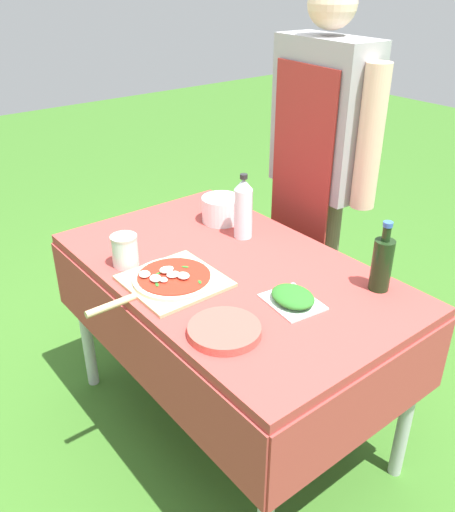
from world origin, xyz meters
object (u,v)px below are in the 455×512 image
sauce_jar (125,252)px  herb_container (293,297)px  water_bottle (243,208)px  person_cook (319,155)px  prep_table (230,290)px  mixing_tub (221,209)px  plate_stack (224,330)px  pizza_on_peel (171,280)px  oil_bottle (382,263)px

sauce_jar → herb_container: bearing=28.1°
water_bottle → herb_container: (0.47, -0.18, -0.10)m
water_bottle → person_cook: bearing=95.4°
prep_table → herb_container: herb_container is taller
mixing_tub → sauce_jar: 0.51m
plate_stack → mixing_tub: bearing=142.8°
water_bottle → herb_container: size_ratio=1.30×
water_bottle → sauce_jar: 0.49m
person_cook → sauce_jar: (-0.04, -0.95, -0.18)m
prep_table → herb_container: (0.31, 0.01, 0.12)m
pizza_on_peel → herb_container: bearing=34.8°
prep_table → sauce_jar: sauce_jar is taller
prep_table → water_bottle: 0.34m
pizza_on_peel → herb_container: 0.42m
prep_table → sauce_jar: size_ratio=11.40×
prep_table → plate_stack: (0.30, -0.26, 0.11)m
pizza_on_peel → prep_table: bearing=80.9°
water_bottle → prep_table: bearing=-50.3°
sauce_jar → prep_table: bearing=48.7°
prep_table → herb_container: 0.33m
mixing_tub → sauce_jar: sauce_jar is taller
prep_table → water_bottle: water_bottle is taller
mixing_tub → sauce_jar: size_ratio=1.41×
water_bottle → mixing_tub: size_ratio=1.60×
prep_table → person_cook: bearing=107.4°
herb_container → sauce_jar: sauce_jar is taller
person_cook → sauce_jar: bearing=92.1°
prep_table → person_cook: 0.77m
pizza_on_peel → oil_bottle: size_ratio=1.96×
prep_table → water_bottle: bearing=129.7°
oil_bottle → water_bottle: size_ratio=0.94×
prep_table → plate_stack: size_ratio=5.94×
oil_bottle → plate_stack: (-0.12, -0.56, -0.09)m
sauce_jar → mixing_tub: bearing=99.7°
prep_table → plate_stack: bearing=-41.0°
plate_stack → sauce_jar: bearing=-177.7°
herb_container → pizza_on_peel: bearing=-145.0°
pizza_on_peel → mixing_tub: size_ratio=2.94×
oil_bottle → herb_container: (-0.12, -0.29, -0.08)m
water_bottle → herb_container: water_bottle is taller
mixing_tub → prep_table: bearing=-33.5°
oil_bottle → plate_stack: oil_bottle is taller
water_bottle → plate_stack: 0.66m
herb_container → mixing_tub: (-0.64, 0.21, 0.03)m
pizza_on_peel → herb_container: pizza_on_peel is taller
pizza_on_peel → oil_bottle: oil_bottle is taller
person_cook → oil_bottle: (0.63, -0.36, -0.14)m
oil_bottle → herb_container: size_ratio=1.21×
oil_bottle → plate_stack: 0.58m
plate_stack → sauce_jar: (-0.55, -0.02, 0.04)m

